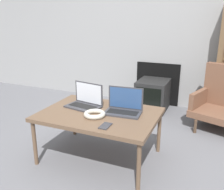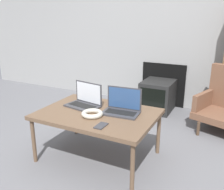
{
  "view_description": "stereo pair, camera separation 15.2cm",
  "coord_description": "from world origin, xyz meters",
  "px_view_note": "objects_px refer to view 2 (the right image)",
  "views": [
    {
      "loc": [
        0.97,
        -1.63,
        1.34
      ],
      "look_at": [
        0.0,
        0.62,
        0.56
      ],
      "focal_mm": 40.0,
      "sensor_mm": 36.0,
      "label": 1
    },
    {
      "loc": [
        1.11,
        -1.56,
        1.34
      ],
      "look_at": [
        0.0,
        0.62,
        0.56
      ],
      "focal_mm": 40.0,
      "sensor_mm": 36.0,
      "label": 2
    }
  ],
  "objects_px": {
    "laptop_left": "(85,101)",
    "laptop_right": "(122,107)",
    "headphones": "(92,114)",
    "tv": "(158,96)",
    "phone": "(101,126)"
  },
  "relations": [
    {
      "from": "laptop_right",
      "to": "tv",
      "type": "height_order",
      "value": "laptop_right"
    },
    {
      "from": "laptop_left",
      "to": "phone",
      "type": "bearing_deg",
      "value": -32.77
    },
    {
      "from": "headphones",
      "to": "tv",
      "type": "distance_m",
      "value": 1.65
    },
    {
      "from": "headphones",
      "to": "tv",
      "type": "xyz_separation_m",
      "value": [
        0.13,
        1.63,
        -0.28
      ]
    },
    {
      "from": "phone",
      "to": "headphones",
      "type": "bearing_deg",
      "value": 138.97
    },
    {
      "from": "phone",
      "to": "tv",
      "type": "distance_m",
      "value": 1.8
    },
    {
      "from": "laptop_left",
      "to": "phone",
      "type": "relative_size",
      "value": 2.77
    },
    {
      "from": "laptop_left",
      "to": "laptop_right",
      "type": "bearing_deg",
      "value": 9.95
    },
    {
      "from": "laptop_left",
      "to": "laptop_right",
      "type": "distance_m",
      "value": 0.41
    },
    {
      "from": "laptop_left",
      "to": "tv",
      "type": "xyz_separation_m",
      "value": [
        0.33,
        1.43,
        -0.31
      ]
    },
    {
      "from": "laptop_left",
      "to": "phone",
      "type": "distance_m",
      "value": 0.52
    },
    {
      "from": "headphones",
      "to": "laptop_right",
      "type": "bearing_deg",
      "value": 43.39
    },
    {
      "from": "laptop_left",
      "to": "phone",
      "type": "xyz_separation_m",
      "value": [
        0.38,
        -0.35,
        -0.05
      ]
    },
    {
      "from": "laptop_left",
      "to": "headphones",
      "type": "height_order",
      "value": "laptop_left"
    },
    {
      "from": "laptop_right",
      "to": "headphones",
      "type": "bearing_deg",
      "value": -141.13
    }
  ]
}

